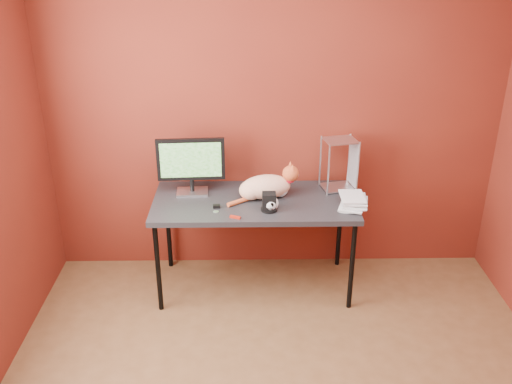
{
  "coord_description": "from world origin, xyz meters",
  "views": [
    {
      "loc": [
        -0.2,
        -2.43,
        2.58
      ],
      "look_at": [
        -0.14,
        1.15,
        0.92
      ],
      "focal_mm": 40.0,
      "sensor_mm": 36.0,
      "label": 1
    }
  ],
  "objects_px": {
    "desk": "(255,206)",
    "monitor": "(191,163)",
    "book_stack": "(346,145)",
    "cat": "(266,186)",
    "skull_mug": "(271,203)",
    "speaker": "(269,202)"
  },
  "relations": [
    {
      "from": "desk",
      "to": "monitor",
      "type": "height_order",
      "value": "monitor"
    },
    {
      "from": "speaker",
      "to": "book_stack",
      "type": "bearing_deg",
      "value": 7.67
    },
    {
      "from": "desk",
      "to": "cat",
      "type": "height_order",
      "value": "cat"
    },
    {
      "from": "cat",
      "to": "book_stack",
      "type": "height_order",
      "value": "book_stack"
    },
    {
      "from": "skull_mug",
      "to": "monitor",
      "type": "bearing_deg",
      "value": 171.05
    },
    {
      "from": "desk",
      "to": "speaker",
      "type": "height_order",
      "value": "speaker"
    },
    {
      "from": "desk",
      "to": "book_stack",
      "type": "xyz_separation_m",
      "value": [
        0.63,
        -0.1,
        0.51
      ]
    },
    {
      "from": "skull_mug",
      "to": "speaker",
      "type": "distance_m",
      "value": 0.01
    },
    {
      "from": "skull_mug",
      "to": "desk",
      "type": "bearing_deg",
      "value": 141.64
    },
    {
      "from": "cat",
      "to": "book_stack",
      "type": "distance_m",
      "value": 0.67
    },
    {
      "from": "monitor",
      "to": "speaker",
      "type": "relative_size",
      "value": 3.72
    },
    {
      "from": "speaker",
      "to": "desk",
      "type": "bearing_deg",
      "value": 119.34
    },
    {
      "from": "desk",
      "to": "cat",
      "type": "relative_size",
      "value": 2.82
    },
    {
      "from": "cat",
      "to": "skull_mug",
      "type": "xyz_separation_m",
      "value": [
        0.03,
        -0.21,
        -0.04
      ]
    },
    {
      "from": "desk",
      "to": "monitor",
      "type": "distance_m",
      "value": 0.57
    },
    {
      "from": "desk",
      "to": "skull_mug",
      "type": "bearing_deg",
      "value": -56.9
    },
    {
      "from": "book_stack",
      "to": "skull_mug",
      "type": "bearing_deg",
      "value": -171.54
    },
    {
      "from": "skull_mug",
      "to": "book_stack",
      "type": "distance_m",
      "value": 0.66
    },
    {
      "from": "monitor",
      "to": "speaker",
      "type": "xyz_separation_m",
      "value": [
        0.57,
        -0.3,
        -0.18
      ]
    },
    {
      "from": "desk",
      "to": "cat",
      "type": "bearing_deg",
      "value": 24.45
    },
    {
      "from": "skull_mug",
      "to": "book_stack",
      "type": "height_order",
      "value": "book_stack"
    },
    {
      "from": "cat",
      "to": "book_stack",
      "type": "relative_size",
      "value": 0.57
    }
  ]
}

